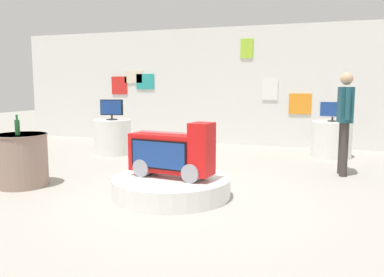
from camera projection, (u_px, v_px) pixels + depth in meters
The scene contains 11 objects.
ground_plane at pixel (181, 198), 5.04m from camera, with size 30.00×30.00×0.00m, color #9E998E.
back_wall_display at pixel (248, 86), 9.44m from camera, with size 12.50×0.13×2.86m.
main_display_pedestal at pixel (171, 187), 5.09m from camera, with size 1.55×1.55×0.25m, color silver.
novelty_firetruck_tv at pixel (172, 155), 5.02m from camera, with size 1.17×0.51×0.73m.
display_pedestal_left_rear at pixel (331, 139), 7.91m from camera, with size 0.79×0.79×0.73m, color silver.
tv_on_left_rear at pixel (333, 110), 7.82m from camera, with size 0.53×0.18×0.41m.
display_pedestal_center_rear at pixel (112, 137), 8.30m from camera, with size 0.79×0.79×0.73m, color silver.
tv_on_center_rear at pixel (112, 109), 8.21m from camera, with size 0.48×0.23×0.43m.
side_table_round at pixel (22, 160), 5.59m from camera, with size 0.74×0.74×0.76m.
bottle_on_side_table at pixel (17, 127), 5.43m from camera, with size 0.07×0.07×0.28m.
shopper_browsing_near_truck at pixel (345, 116), 6.21m from camera, with size 0.24×0.56×1.66m.
Camera 1 is at (1.65, -4.61, 1.43)m, focal length 36.37 mm.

